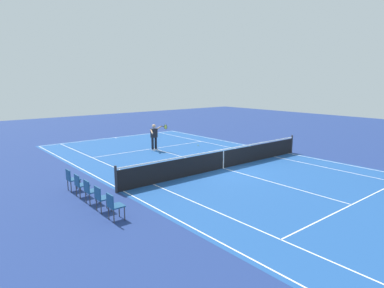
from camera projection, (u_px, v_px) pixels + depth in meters
ground_plane at (223, 168)px, 16.41m from camera, size 60.00×60.00×0.00m
court_slab at (223, 168)px, 16.41m from camera, size 24.20×11.40×0.00m
court_line_markings at (223, 168)px, 16.41m from camera, size 23.85×11.05×0.01m
tennis_net at (223, 159)px, 16.32m from camera, size 0.10×11.70×1.08m
tennis_player_near at (154, 136)px, 20.54m from camera, size 1.05×0.78×1.70m
tennis_ball at (198, 145)px, 22.26m from camera, size 0.07×0.07×0.07m
spectator_chair_0 at (114, 205)px, 10.13m from camera, size 0.44×0.44×0.88m
spectator_chair_1 at (101, 197)px, 10.83m from camera, size 0.44×0.44×0.88m
spectator_chair_2 at (90, 190)px, 11.53m from camera, size 0.44×0.44×0.88m
spectator_chair_3 at (80, 184)px, 12.22m from camera, size 0.44×0.44×0.88m
spectator_chair_4 at (71, 178)px, 12.92m from camera, size 0.44×0.44×0.88m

